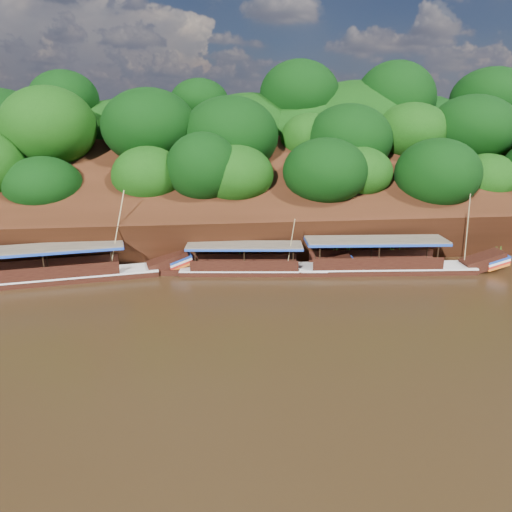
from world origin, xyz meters
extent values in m
plane|color=black|center=(0.00, 0.00, 0.00)|extent=(160.00, 160.00, 0.00)
cube|color=black|center=(0.00, 16.00, 3.50)|extent=(120.00, 16.12, 13.64)
cube|color=black|center=(0.00, 26.00, 0.00)|extent=(120.00, 24.00, 12.00)
ellipsoid|color=#0D400A|center=(-6.00, 15.00, 3.50)|extent=(18.00, 8.00, 6.40)
ellipsoid|color=#0D400A|center=(0.00, 23.00, 9.20)|extent=(24.00, 11.00, 8.40)
ellipsoid|color=#0D400A|center=(24.00, 14.50, 3.40)|extent=(18.00, 8.00, 6.00)
cube|color=black|center=(10.12, 6.69, 0.00)|extent=(13.40, 3.39, 0.93)
cube|color=silver|center=(10.12, 6.69, 0.45)|extent=(13.40, 3.46, 0.10)
cube|color=black|center=(17.55, 6.06, 0.72)|extent=(3.26, 1.97, 1.81)
cube|color=#183CA0|center=(18.38, 5.99, 1.04)|extent=(1.77, 1.91, 0.67)
cube|color=red|center=(18.38, 5.99, 0.68)|extent=(1.77, 1.91, 0.67)
cube|color=brown|center=(9.30, 6.76, 2.50)|extent=(10.56, 3.49, 0.12)
cube|color=#183CA0|center=(9.30, 6.76, 2.37)|extent=(10.56, 3.49, 0.19)
cylinder|color=tan|center=(15.75, 5.69, 3.36)|extent=(1.18, 1.71, 5.48)
cube|color=black|center=(0.25, 7.54, 0.00)|extent=(11.02, 3.29, 0.81)
cube|color=silver|center=(0.25, 7.54, 0.39)|extent=(11.03, 3.35, 0.09)
cube|color=black|center=(6.31, 6.80, 0.63)|extent=(2.74, 1.79, 1.53)
cube|color=#183CA0|center=(6.99, 6.72, 0.90)|extent=(1.51, 1.70, 0.56)
cube|color=red|center=(6.99, 6.72, 0.60)|extent=(1.51, 1.70, 0.56)
cube|color=brown|center=(-0.42, 7.62, 2.18)|extent=(8.72, 3.30, 0.11)
cube|color=#183CA0|center=(-0.42, 7.62, 2.07)|extent=(8.72, 3.30, 0.16)
cylinder|color=tan|center=(2.88, 6.67, 2.44)|extent=(0.33, 1.30, 3.88)
cube|color=black|center=(-13.65, 7.44, 0.00)|extent=(13.85, 4.52, 0.93)
cube|color=silver|center=(-13.65, 7.44, 0.44)|extent=(13.86, 4.59, 0.10)
cube|color=black|center=(-6.07, 8.72, 0.72)|extent=(3.45, 2.22, 1.84)
cube|color=#183CA0|center=(-5.23, 8.86, 1.03)|extent=(1.95, 2.03, 0.69)
cube|color=red|center=(-5.23, 8.86, 0.68)|extent=(1.95, 2.03, 0.69)
cube|color=brown|center=(-14.49, 7.30, 2.49)|extent=(10.98, 4.36, 0.12)
cube|color=#183CA0|center=(-14.49, 7.30, 2.37)|extent=(10.98, 4.36, 0.19)
cylinder|color=tan|center=(-9.53, 7.93, 3.42)|extent=(1.30, 1.33, 5.67)
cone|color=#30731C|center=(-14.17, 9.59, 1.03)|extent=(1.50, 1.50, 2.06)
cone|color=#30731C|center=(-5.21, 8.95, 0.69)|extent=(1.50, 1.50, 1.38)
cone|color=#30731C|center=(0.02, 9.65, 0.74)|extent=(1.50, 1.50, 1.48)
cone|color=#30731C|center=(7.49, 9.33, 0.92)|extent=(1.50, 1.50, 1.85)
cone|color=#30731C|center=(12.08, 9.32, 0.84)|extent=(1.50, 1.50, 1.67)
cone|color=#30731C|center=(20.59, 9.86, 0.86)|extent=(1.50, 1.50, 1.71)
camera|label=1|loc=(-3.83, -27.72, 11.44)|focal=35.00mm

